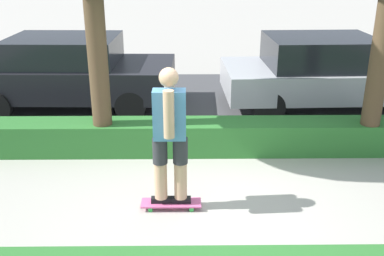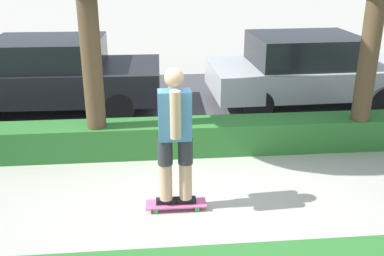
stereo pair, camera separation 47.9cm
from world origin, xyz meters
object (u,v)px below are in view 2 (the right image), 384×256
at_px(skateboard, 176,204).
at_px(skater_person, 175,135).
at_px(parked_car_middle, 306,69).
at_px(parked_car_front, 55,74).

relative_size(skateboard, skater_person, 0.44).
distance_m(skater_person, parked_car_middle, 5.11).
relative_size(skateboard, parked_car_middle, 0.18).
xyz_separation_m(skateboard, skater_person, (-0.00, -0.00, 0.96)).
height_order(skateboard, parked_car_front, parked_car_front).
distance_m(parked_car_front, parked_car_middle, 5.29).
bearing_deg(skater_person, parked_car_front, 118.11).
height_order(skater_person, parked_car_front, skater_person).
relative_size(skateboard, parked_car_front, 0.18).
distance_m(skater_person, parked_car_front, 4.75).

